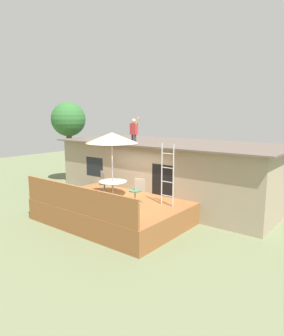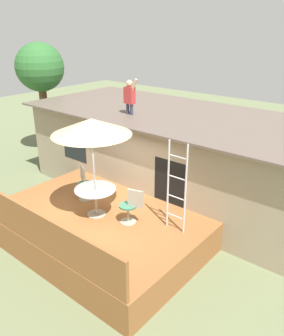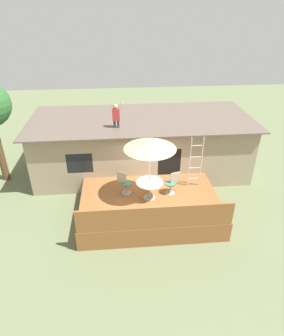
# 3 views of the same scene
# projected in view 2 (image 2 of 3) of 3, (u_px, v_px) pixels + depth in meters

# --- Properties ---
(ground_plane) EXTENTS (40.00, 40.00, 0.00)m
(ground_plane) POSITION_uv_depth(u_px,v_px,m) (101.00, 239.00, 9.31)
(ground_plane) COLOR #66704C
(house) EXTENTS (10.50, 4.50, 2.75)m
(house) POSITION_uv_depth(u_px,v_px,m) (179.00, 155.00, 11.34)
(house) COLOR gray
(house) RESTS_ON ground
(deck) EXTENTS (5.42, 3.88, 0.80)m
(deck) POSITION_uv_depth(u_px,v_px,m) (101.00, 226.00, 9.16)
(deck) COLOR brown
(deck) RESTS_ON ground
(deck_railing) EXTENTS (5.32, 0.08, 0.90)m
(deck_railing) POSITION_uv_depth(u_px,v_px,m) (36.00, 229.00, 7.49)
(deck_railing) COLOR brown
(deck_railing) RESTS_ON deck
(patio_table) EXTENTS (1.04, 1.04, 0.74)m
(patio_table) POSITION_uv_depth(u_px,v_px,m) (95.00, 194.00, 8.70)
(patio_table) COLOR #A59E8C
(patio_table) RESTS_ON deck
(patio_umbrella) EXTENTS (1.90, 1.90, 2.54)m
(patio_umbrella) POSITION_uv_depth(u_px,v_px,m) (91.00, 127.00, 8.02)
(patio_umbrella) COLOR silver
(patio_umbrella) RESTS_ON deck
(step_ladder) EXTENTS (0.52, 0.04, 2.20)m
(step_ladder) POSITION_uv_depth(u_px,v_px,m) (177.00, 188.00, 7.89)
(step_ladder) COLOR silver
(step_ladder) RESTS_ON deck
(person_figure) EXTENTS (0.47, 0.20, 1.11)m
(person_figure) POSITION_uv_depth(u_px,v_px,m) (130.00, 95.00, 10.51)
(person_figure) COLOR #33384C
(person_figure) RESTS_ON house
(patio_chair_left) EXTENTS (0.59, 0.44, 0.92)m
(patio_chair_left) POSITION_uv_depth(u_px,v_px,m) (85.00, 183.00, 9.62)
(patio_chair_left) COLOR #A59E8C
(patio_chair_left) RESTS_ON deck
(patio_chair_right) EXTENTS (0.61, 0.44, 0.92)m
(patio_chair_right) POSITION_uv_depth(u_px,v_px,m) (131.00, 206.00, 8.39)
(patio_chair_right) COLOR #A59E8C
(patio_chair_right) RESTS_ON deck
(backyard_tree) EXTENTS (1.96, 1.96, 4.69)m
(backyard_tree) POSITION_uv_depth(u_px,v_px,m) (40.00, 69.00, 14.09)
(backyard_tree) COLOR brown
(backyard_tree) RESTS_ON ground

